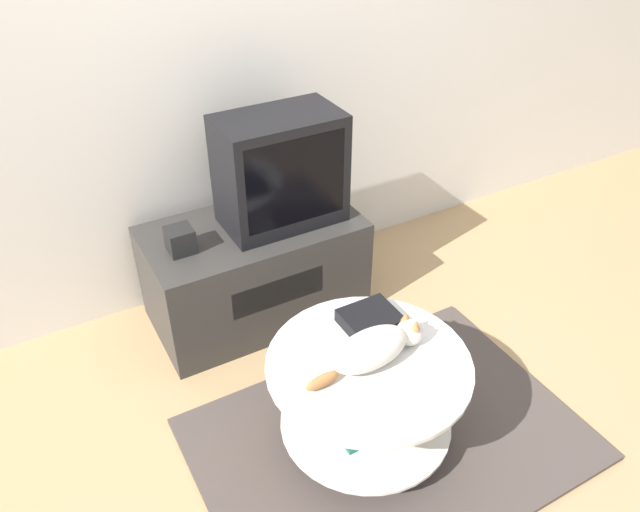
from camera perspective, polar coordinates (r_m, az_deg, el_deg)
ground_plane at (r=2.65m, az=6.28°, el=-16.42°), size 12.00×12.00×0.00m
wall_back at (r=2.95m, az=-8.03°, el=19.79°), size 8.00×0.05×2.60m
rug at (r=2.64m, az=6.30°, el=-16.29°), size 1.50×1.06×0.02m
tv_stand at (r=3.06m, az=-5.98°, el=-1.31°), size 1.01×0.55×0.51m
tv at (r=2.83m, az=-3.64°, el=7.83°), size 0.55×0.32×0.52m
speaker at (r=2.77m, az=-12.66°, el=1.43°), size 0.11×0.11×0.11m
coffee_table at (r=2.42m, az=4.36°, el=-12.28°), size 0.76×0.76×0.43m
dvd_box at (r=2.43m, az=4.60°, el=-5.82°), size 0.21×0.19×0.05m
cat at (r=2.27m, az=5.02°, el=-8.33°), size 0.51×0.18×0.13m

